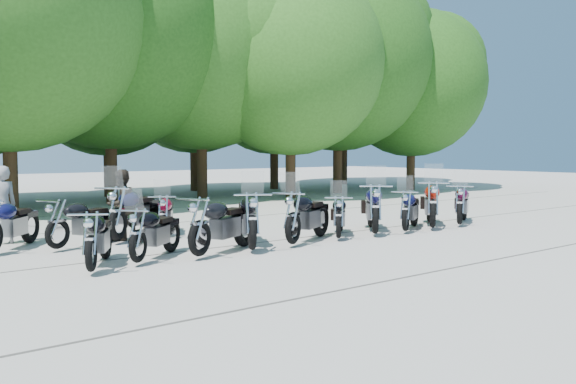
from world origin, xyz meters
TOP-DOWN VIEW (x-y plane):
  - ground at (0.00, 0.00)m, footprint 90.00×90.00m
  - tree_3 at (-3.57, 11.24)m, footprint 8.70×8.70m
  - tree_4 at (0.54, 13.09)m, footprint 9.13×9.13m
  - tree_5 at (4.61, 13.20)m, footprint 9.04×9.04m
  - tree_6 at (7.55, 10.82)m, footprint 8.00×8.00m
  - tree_7 at (11.20, 11.78)m, footprint 8.79×8.79m
  - tree_8 at (15.83, 11.20)m, footprint 7.53×7.53m
  - tree_12 at (1.80, 16.47)m, footprint 7.88×7.88m
  - tree_13 at (6.69, 17.47)m, footprint 8.31×8.31m
  - tree_14 at (10.68, 16.09)m, footprint 8.02×8.02m
  - tree_15 at (16.61, 17.02)m, footprint 9.67×9.67m
  - motorcycle_0 at (-5.07, 0.36)m, footprint 1.64×2.17m
  - motorcycle_1 at (-4.12, 0.64)m, footprint 2.01×1.81m
  - motorcycle_2 at (-2.94, 0.48)m, footprint 2.47×1.71m
  - motorcycle_3 at (-1.75, 0.45)m, footprint 1.88×2.51m
  - motorcycle_4 at (-0.63, 0.53)m, footprint 2.45×1.78m
  - motorcycle_5 at (0.76, 0.60)m, footprint 1.90×1.91m
  - motorcycle_6 at (1.89, 0.53)m, footprint 2.29×2.36m
  - motorcycle_7 at (2.88, 0.43)m, footprint 2.17×1.70m
  - motorcycle_8 at (3.87, 0.39)m, footprint 2.45×2.25m
  - motorcycle_9 at (5.04, 0.40)m, footprint 2.31×1.79m
  - motorcycle_11 at (-4.75, 3.06)m, footprint 2.24×1.52m
  - motorcycle_12 at (-3.38, 3.28)m, footprint 2.44×2.28m
  - motorcycle_13 at (-2.29, 3.25)m, footprint 1.65×2.10m
  - rider_0 at (-5.37, 4.83)m, footprint 0.67×0.47m
  - rider_1 at (-3.09, 3.75)m, footprint 0.97×0.88m

SIDE VIEW (x-z plane):
  - ground at x=0.00m, z-range 0.00..0.00m
  - motorcycle_5 at x=0.76m, z-range 0.00..1.17m
  - motorcycle_13 at x=-2.29m, z-range 0.00..1.18m
  - motorcycle_1 at x=-4.12m, z-range 0.00..1.18m
  - motorcycle_0 at x=-5.07m, z-range 0.00..1.20m
  - motorcycle_7 at x=2.88m, z-range 0.00..1.22m
  - motorcycle_11 at x=-4.75m, z-range 0.00..1.22m
  - motorcycle_9 at x=5.04m, z-range 0.00..1.29m
  - motorcycle_2 at x=-2.94m, z-range 0.00..1.35m
  - motorcycle_4 at x=-0.63m, z-range 0.00..1.35m
  - motorcycle_3 at x=-1.75m, z-range 0.00..1.39m
  - motorcycle_6 at x=1.89m, z-range 0.00..1.43m
  - motorcycle_8 at x=3.87m, z-range 0.00..1.45m
  - motorcycle_12 at x=-3.38m, z-range 0.00..1.45m
  - rider_1 at x=-3.09m, z-range 0.00..1.63m
  - rider_0 at x=-5.37m, z-range 0.00..1.73m
  - tree_8 at x=15.83m, z-range 0.85..10.10m
  - tree_12 at x=1.80m, z-range 0.89..10.56m
  - tree_6 at x=7.55m, z-range 0.90..10.72m
  - tree_14 at x=10.68m, z-range 0.91..10.75m
  - tree_13 at x=6.69m, z-range 0.94..11.14m
  - tree_3 at x=-3.57m, z-range 0.98..11.66m
  - tree_7 at x=11.20m, z-range 0.99..11.79m
  - tree_5 at x=4.61m, z-range 1.02..12.12m
  - tree_4 at x=0.54m, z-range 1.03..12.24m
  - tree_15 at x=16.61m, z-range 1.09..12.96m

